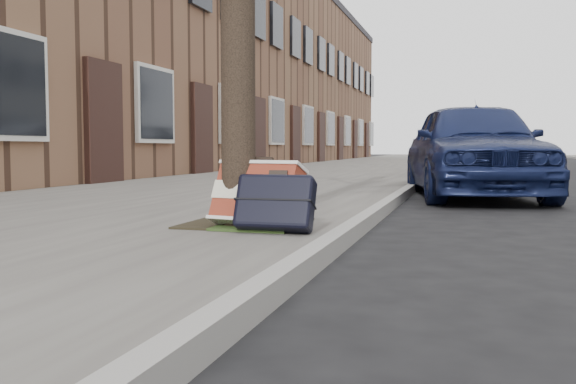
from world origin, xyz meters
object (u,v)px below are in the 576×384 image
(suitcase_red, at_px, (257,195))
(car_near_mid, at_px, (472,148))
(suitcase_navy, at_px, (275,202))
(car_near_front, at_px, (473,148))

(suitcase_red, height_order, car_near_mid, car_near_mid)
(suitcase_red, xyz_separation_m, suitcase_navy, (0.18, -0.16, -0.03))
(suitcase_navy, relative_size, car_near_mid, 0.13)
(car_near_mid, bearing_deg, suitcase_red, -108.69)
(car_near_front, bearing_deg, suitcase_navy, -114.26)
(suitcase_red, relative_size, car_near_front, 0.15)
(suitcase_red, distance_m, car_near_front, 5.21)
(car_near_mid, bearing_deg, car_near_front, -100.76)
(car_near_front, relative_size, car_near_mid, 0.96)
(suitcase_red, height_order, suitcase_navy, suitcase_red)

